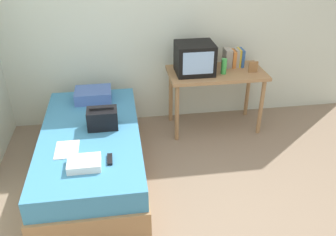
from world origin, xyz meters
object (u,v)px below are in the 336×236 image
at_px(bed, 92,154).
at_px(pillow, 93,95).
at_px(handbag, 102,118).
at_px(magazine, 67,149).
at_px(remote_dark, 110,159).
at_px(water_bottle, 224,66).
at_px(desk, 216,79).
at_px(folded_towel, 84,163).
at_px(tv, 195,58).
at_px(book_row, 233,58).
at_px(picture_frame, 253,67).

xyz_separation_m(bed, pillow, (0.02, 0.71, 0.34)).
bearing_deg(handbag, pillow, 100.04).
bearing_deg(magazine, bed, 56.18).
bearing_deg(remote_dark, water_bottle, 42.15).
bearing_deg(desk, water_bottle, -52.51).
bearing_deg(pillow, bed, -91.67).
bearing_deg(folded_towel, tv, 47.94).
bearing_deg(book_row, magazine, -147.49).
bearing_deg(desk, tv, 179.95).
bearing_deg(remote_dark, folded_towel, -164.08).
xyz_separation_m(picture_frame, handbag, (-1.78, -0.65, -0.19)).
relative_size(desk, tv, 2.64).
bearing_deg(folded_towel, bed, 88.03).
relative_size(book_row, magazine, 0.82).
bearing_deg(bed, handbag, 28.88).
bearing_deg(remote_dark, pillow, 98.08).
relative_size(tv, remote_dark, 2.82).
bearing_deg(remote_dark, picture_frame, 35.49).
bearing_deg(pillow, folded_towel, -91.80).
height_order(water_bottle, book_row, book_row).
relative_size(tv, pillow, 1.07).
bearing_deg(folded_towel, handbag, 76.57).
relative_size(book_row, folded_towel, 0.85).
height_order(bed, tv, tv).
height_order(desk, remote_dark, desk).
bearing_deg(bed, magazine, -123.82).
xyz_separation_m(desk, water_bottle, (0.06, -0.08, 0.19)).
height_order(bed, water_bottle, water_bottle).
height_order(bed, book_row, book_row).
bearing_deg(pillow, desk, 3.62).
xyz_separation_m(desk, pillow, (-1.47, -0.09, -0.07)).
relative_size(desk, picture_frame, 8.88).
height_order(tv, pillow, tv).
bearing_deg(bed, remote_dark, -69.10).
bearing_deg(water_bottle, book_row, 50.12).
xyz_separation_m(water_bottle, folded_towel, (-1.58, -1.29, -0.29)).
bearing_deg(water_bottle, magazine, -149.91).
relative_size(bed, magazine, 6.90).
height_order(tv, magazine, tv).
relative_size(picture_frame, pillow, 0.32).
relative_size(picture_frame, remote_dark, 0.84).
bearing_deg(tv, bed, -146.56).
bearing_deg(bed, tv, 33.44).
distance_m(pillow, handbag, 0.65).
distance_m(magazine, remote_dark, 0.44).
height_order(desk, folded_towel, desk).
bearing_deg(picture_frame, water_bottle, 179.24).
relative_size(bed, picture_frame, 15.31).
relative_size(desk, water_bottle, 6.35).
bearing_deg(pillow, remote_dark, -81.92).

